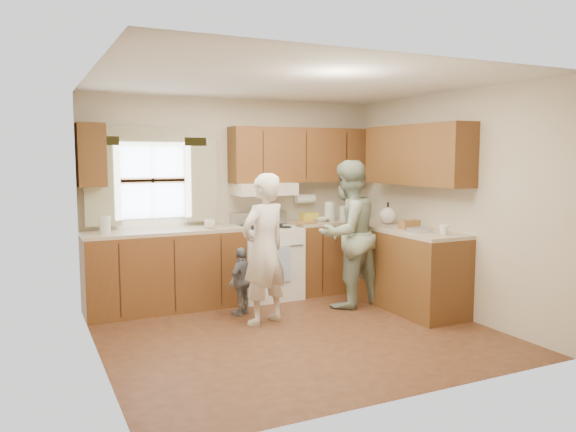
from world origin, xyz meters
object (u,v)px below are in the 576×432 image
child (242,281)px  woman_left (264,249)px  stove (267,261)px  woman_right (347,234)px

child → woman_left: bearing=68.2°
stove → child: 0.82m
stove → woman_left: bearing=-115.0°
stove → child: stove is taller
stove → woman_right: woman_right is taller
woman_right → woman_left: bearing=-4.8°
woman_right → child: size_ratio=2.26×
woman_left → stove: bearing=-135.4°
stove → woman_right: (0.70, -0.79, 0.40)m
woman_left → child: 0.60m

